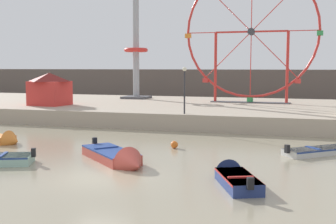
{
  "coord_description": "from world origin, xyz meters",
  "views": [
    {
      "loc": [
        8.41,
        -17.3,
        4.85
      ],
      "look_at": [
        0.42,
        8.97,
        2.01
      ],
      "focal_mm": 47.1,
      "sensor_mm": 36.0,
      "label": 1
    }
  ],
  "objects_px": {
    "motorboat_navy_blue": "(234,177)",
    "carnival_booth_red_striped": "(50,88)",
    "promenade_lamp_near": "(185,83)",
    "ferris_wheel_red_frame": "(251,34)",
    "drop_tower_steel_tower": "(136,54)",
    "mooring_buoy_orange": "(174,145)",
    "motorboat_faded_red": "(119,158)"
  },
  "relations": [
    {
      "from": "motorboat_navy_blue",
      "to": "carnival_booth_red_striped",
      "type": "height_order",
      "value": "carnival_booth_red_striped"
    },
    {
      "from": "motorboat_navy_blue",
      "to": "promenade_lamp_near",
      "type": "bearing_deg",
      "value": -1.16
    },
    {
      "from": "ferris_wheel_red_frame",
      "to": "drop_tower_steel_tower",
      "type": "xyz_separation_m",
      "value": [
        -12.95,
        2.31,
        -1.75
      ]
    },
    {
      "from": "promenade_lamp_near",
      "to": "mooring_buoy_orange",
      "type": "relative_size",
      "value": 8.05
    },
    {
      "from": "carnival_booth_red_striped",
      "to": "ferris_wheel_red_frame",
      "type": "bearing_deg",
      "value": 30.57
    },
    {
      "from": "ferris_wheel_red_frame",
      "to": "promenade_lamp_near",
      "type": "bearing_deg",
      "value": -106.89
    },
    {
      "from": "drop_tower_steel_tower",
      "to": "promenade_lamp_near",
      "type": "distance_m",
      "value": 17.18
    },
    {
      "from": "motorboat_faded_red",
      "to": "carnival_booth_red_striped",
      "type": "bearing_deg",
      "value": 173.41
    },
    {
      "from": "promenade_lamp_near",
      "to": "mooring_buoy_orange",
      "type": "distance_m",
      "value": 8.2
    },
    {
      "from": "promenade_lamp_near",
      "to": "drop_tower_steel_tower",
      "type": "bearing_deg",
      "value": 123.43
    },
    {
      "from": "drop_tower_steel_tower",
      "to": "carnival_booth_red_striped",
      "type": "distance_m",
      "value": 11.94
    },
    {
      "from": "carnival_booth_red_striped",
      "to": "promenade_lamp_near",
      "type": "height_order",
      "value": "promenade_lamp_near"
    },
    {
      "from": "motorboat_navy_blue",
      "to": "mooring_buoy_orange",
      "type": "bearing_deg",
      "value": 10.05
    },
    {
      "from": "motorboat_navy_blue",
      "to": "drop_tower_steel_tower",
      "type": "relative_size",
      "value": 0.34
    },
    {
      "from": "drop_tower_steel_tower",
      "to": "mooring_buoy_orange",
      "type": "height_order",
      "value": "drop_tower_steel_tower"
    },
    {
      "from": "motorboat_navy_blue",
      "to": "motorboat_faded_red",
      "type": "bearing_deg",
      "value": 47.94
    },
    {
      "from": "mooring_buoy_orange",
      "to": "ferris_wheel_red_frame",
      "type": "bearing_deg",
      "value": 83.24
    },
    {
      "from": "ferris_wheel_red_frame",
      "to": "mooring_buoy_orange",
      "type": "bearing_deg",
      "value": -96.76
    },
    {
      "from": "motorboat_faded_red",
      "to": "ferris_wheel_red_frame",
      "type": "height_order",
      "value": "ferris_wheel_red_frame"
    },
    {
      "from": "motorboat_navy_blue",
      "to": "mooring_buoy_orange",
      "type": "distance_m",
      "value": 8.18
    },
    {
      "from": "motorboat_faded_red",
      "to": "motorboat_navy_blue",
      "type": "bearing_deg",
      "value": 24.13
    },
    {
      "from": "motorboat_navy_blue",
      "to": "drop_tower_steel_tower",
      "type": "bearing_deg",
      "value": 4.56
    },
    {
      "from": "motorboat_faded_red",
      "to": "motorboat_navy_blue",
      "type": "relative_size",
      "value": 1.25
    },
    {
      "from": "ferris_wheel_red_frame",
      "to": "carnival_booth_red_striped",
      "type": "bearing_deg",
      "value": -154.99
    },
    {
      "from": "motorboat_faded_red",
      "to": "promenade_lamp_near",
      "type": "xyz_separation_m",
      "value": [
        0.2,
        12.13,
        3.33
      ]
    },
    {
      "from": "drop_tower_steel_tower",
      "to": "carnival_booth_red_striped",
      "type": "xyz_separation_m",
      "value": [
        -4.57,
        -10.48,
        -3.44
      ]
    },
    {
      "from": "motorboat_navy_blue",
      "to": "ferris_wheel_red_frame",
      "type": "relative_size",
      "value": 0.3
    },
    {
      "from": "motorboat_faded_red",
      "to": "drop_tower_steel_tower",
      "type": "xyz_separation_m",
      "value": [
        -9.14,
        26.3,
        5.99
      ]
    },
    {
      "from": "promenade_lamp_near",
      "to": "motorboat_faded_red",
      "type": "bearing_deg",
      "value": -90.96
    },
    {
      "from": "ferris_wheel_red_frame",
      "to": "mooring_buoy_orange",
      "type": "relative_size",
      "value": 30.58
    },
    {
      "from": "motorboat_navy_blue",
      "to": "drop_tower_steel_tower",
      "type": "height_order",
      "value": "drop_tower_steel_tower"
    },
    {
      "from": "motorboat_faded_red",
      "to": "promenade_lamp_near",
      "type": "height_order",
      "value": "promenade_lamp_near"
    }
  ]
}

